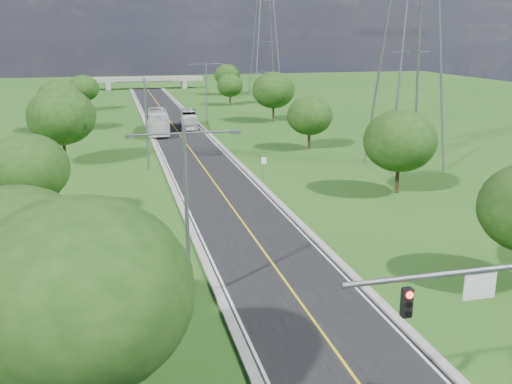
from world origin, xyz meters
TOP-DOWN VIEW (x-y plane):
  - ground at (0.00, 60.00)m, footprint 260.00×260.00m
  - road at (0.00, 66.00)m, footprint 8.00×150.00m
  - curb_left at (-4.25, 66.00)m, footprint 0.50×150.00m
  - curb_right at (4.25, 66.00)m, footprint 0.50×150.00m
  - signal_mast at (3.68, -1.00)m, footprint 8.54×0.33m
  - speed_limit_sign at (5.20, 37.98)m, footprint 0.55×0.09m
  - overpass at (0.00, 140.00)m, footprint 30.00×3.00m
  - streetlight_near_left at (-6.00, 12.00)m, footprint 5.90×0.25m
  - streetlight_mid_left at (-6.00, 45.00)m, footprint 5.90×0.25m
  - streetlight_far_right at (6.00, 78.00)m, footprint 5.90×0.25m
  - power_tower_near at (22.00, 40.00)m, footprint 9.00×6.40m
  - power_tower_far at (26.00, 115.00)m, footprint 9.00×6.40m
  - tree_la at (-14.00, 8.00)m, footprint 7.14×7.14m
  - tree_lb at (-16.00, 28.00)m, footprint 6.30×6.30m
  - tree_lc at (-15.00, 50.00)m, footprint 7.56×7.56m
  - tree_ld at (-17.00, 74.00)m, footprint 6.72×6.72m
  - tree_le at (-14.50, 98.00)m, footprint 5.88×5.88m
  - tree_lf at (-11.00, 2.00)m, footprint 7.98×7.98m
  - tree_rb at (16.00, 30.00)m, footprint 6.72×6.72m
  - tree_rc at (15.00, 52.00)m, footprint 5.88×5.88m
  - tree_rd at (17.00, 76.00)m, footprint 7.14×7.14m
  - tree_re at (14.50, 100.00)m, footprint 5.46×5.46m
  - tree_rf at (18.00, 120.00)m, footprint 6.30×6.30m
  - bus_outbound at (2.14, 72.17)m, footprint 3.35×10.10m
  - bus_inbound at (-2.86, 68.90)m, footprint 3.41×12.04m

SIDE VIEW (x-z plane):
  - ground at x=0.00m, z-range 0.00..0.00m
  - road at x=0.00m, z-range 0.00..0.06m
  - curb_left at x=-4.25m, z-range 0.00..0.22m
  - curb_right at x=4.25m, z-range 0.00..0.22m
  - bus_outbound at x=2.14m, z-range 0.06..2.82m
  - speed_limit_sign at x=5.20m, z-range 0.40..2.80m
  - bus_inbound at x=-2.86m, z-range 0.06..3.38m
  - overpass at x=0.00m, z-range 0.81..4.01m
  - tree_re at x=14.50m, z-range 0.85..7.20m
  - tree_le at x=-14.50m, z-range 0.91..7.75m
  - tree_rc at x=15.00m, z-range 0.91..7.75m
  - tree_lb at x=-16.00m, z-range 0.98..8.31m
  - tree_rf at x=18.00m, z-range 0.98..8.31m
  - signal_mast at x=3.68m, z-range 1.31..8.51m
  - tree_ld at x=-17.00m, z-range 1.05..8.86m
  - tree_rb at x=16.00m, z-range 1.05..8.86m
  - tree_la at x=-14.00m, z-range 1.11..9.42m
  - tree_rd at x=17.00m, z-range 1.11..9.42m
  - tree_lc at x=-15.00m, z-range 1.18..9.97m
  - tree_lf at x=-11.00m, z-range 1.24..10.53m
  - streetlight_near_left at x=-6.00m, z-range 0.94..10.94m
  - streetlight_mid_left at x=-6.00m, z-range 0.94..10.94m
  - streetlight_far_right at x=6.00m, z-range 0.94..10.94m
  - power_tower_near at x=22.00m, z-range 0.01..28.01m
  - power_tower_far at x=26.00m, z-range 0.01..28.01m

